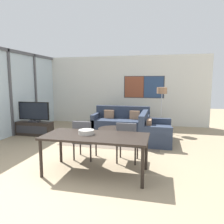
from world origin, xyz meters
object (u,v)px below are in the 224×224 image
(television, at_px, (34,112))
(floor_lamp, at_px, (162,94))
(tv_console, at_px, (35,129))
(dining_table, at_px, (96,139))
(dining_chair_left, at_px, (84,138))
(dining_chair_centre, at_px, (127,140))
(sofa_main, at_px, (121,123))
(sofa_side, at_px, (153,133))
(coffee_table, at_px, (113,131))
(fruit_bowl, at_px, (86,132))

(television, height_order, floor_lamp, floor_lamp)
(tv_console, relative_size, dining_table, 0.60)
(dining_chair_left, distance_m, dining_chair_centre, 0.99)
(sofa_main, relative_size, sofa_side, 1.35)
(television, relative_size, sofa_main, 0.54)
(sofa_main, height_order, dining_chair_centre, dining_chair_centre)
(coffee_table, xyz_separation_m, fruit_bowl, (0.03, -2.45, 0.54))
(coffee_table, height_order, dining_table, dining_table)
(dining_table, bearing_deg, fruit_bowl, 167.36)
(sofa_side, height_order, coffee_table, sofa_side)
(coffee_table, relative_size, fruit_bowl, 3.04)
(coffee_table, distance_m, floor_lamp, 2.26)
(dining_chair_centre, bearing_deg, dining_chair_left, -178.17)
(coffee_table, bearing_deg, dining_chair_centre, -67.94)
(tv_console, xyz_separation_m, television, (0.00, 0.00, 0.55))
(floor_lamp, bearing_deg, tv_console, -160.52)
(sofa_side, distance_m, dining_table, 2.74)
(tv_console, xyz_separation_m, dining_table, (2.90, -2.44, 0.47))
(sofa_side, relative_size, coffee_table, 1.61)
(sofa_main, relative_size, dining_chair_centre, 2.22)
(sofa_main, xyz_separation_m, dining_table, (0.23, -3.81, 0.41))
(dining_table, bearing_deg, sofa_side, 68.90)
(sofa_main, distance_m, fruit_bowl, 3.80)
(dining_chair_centre, bearing_deg, floor_lamp, 77.73)
(dining_chair_left, xyz_separation_m, dining_chair_centre, (0.99, 0.03, 0.00))
(sofa_main, bearing_deg, fruit_bowl, -89.60)
(tv_console, relative_size, sofa_main, 0.60)
(dining_table, bearing_deg, floor_lamp, 73.02)
(sofa_side, relative_size, dining_table, 0.75)
(sofa_main, bearing_deg, tv_console, -152.80)
(tv_console, distance_m, fruit_bowl, 3.65)
(tv_console, bearing_deg, coffee_table, 1.17)
(television, bearing_deg, dining_chair_centre, -27.08)
(sofa_main, distance_m, coffee_table, 1.32)
(sofa_main, distance_m, floor_lamp, 1.77)
(dining_table, bearing_deg, sofa_main, 93.45)
(dining_chair_left, xyz_separation_m, floor_lamp, (1.68, 3.21, 0.84))
(sofa_main, height_order, dining_chair_left, dining_chair_left)
(tv_console, relative_size, sofa_side, 0.81)
(floor_lamp, bearing_deg, dining_chair_centre, -102.27)
(television, distance_m, dining_table, 3.79)
(dining_chair_left, bearing_deg, floor_lamp, 62.36)
(sofa_side, xyz_separation_m, dining_table, (-0.98, -2.53, 0.41))
(tv_console, relative_size, dining_chair_centre, 1.33)
(sofa_side, distance_m, dining_chair_centre, 1.90)
(coffee_table, distance_m, dining_chair_left, 1.85)
(dining_chair_left, distance_m, floor_lamp, 3.72)
(sofa_main, bearing_deg, floor_lamp, 2.95)
(coffee_table, bearing_deg, sofa_main, 90.00)
(tv_console, height_order, fruit_bowl, fruit_bowl)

